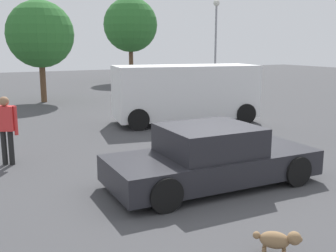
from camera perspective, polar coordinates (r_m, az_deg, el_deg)
ground_plane at (r=8.47m, az=6.47°, el=-8.66°), size 80.00×80.00×0.00m
sedan_foreground at (r=8.49m, az=6.15°, el=-4.50°), size 4.49×2.03×1.26m
dog at (r=6.01m, az=15.33°, el=-15.28°), size 0.51×0.51×0.39m
van_white at (r=15.22m, az=2.46°, el=4.85°), size 5.57×2.96×2.15m
pedestrian at (r=10.50m, az=-21.95°, el=0.19°), size 0.52×0.39×1.69m
light_post_mid at (r=29.10m, az=6.80°, el=13.66°), size 0.44×0.44×5.97m
tree_back_left at (r=32.29m, az=-5.33°, el=14.04°), size 4.16×4.16×6.51m
tree_back_right at (r=21.66m, az=-17.63°, el=12.25°), size 3.35×3.35×5.11m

